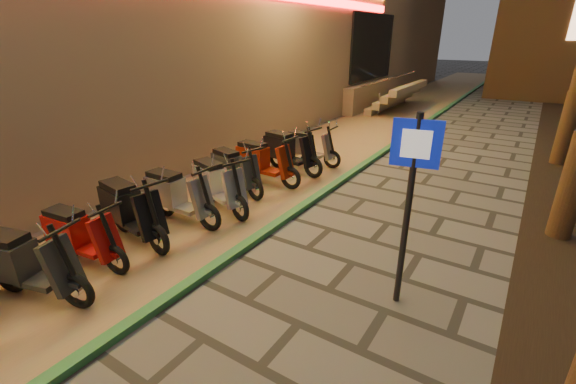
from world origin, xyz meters
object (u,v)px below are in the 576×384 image
Objects in this scene: scooter_10 at (233,169)px; scooter_13 at (307,147)px; scooter_11 at (262,161)px; pedestrian_sign at (411,187)px; scooter_7 at (129,209)px; scooter_6 at (79,235)px; scooter_12 at (287,150)px; scooter_8 at (176,195)px; scooter_9 at (216,183)px; scooter_5 at (24,264)px.

scooter_13 is (0.43, 2.66, -0.02)m from scooter_10.
pedestrian_sign is at bearing -31.09° from scooter_11.
scooter_7 is 1.09× the size of scooter_10.
scooter_12 is at bearing 79.83° from scooter_6.
scooter_8 is 4.48m from scooter_13.
scooter_10 is (-4.50, 1.91, -1.16)m from pedestrian_sign.
scooter_9 is 3.60m from scooter_13.
scooter_10 is (-0.21, 4.57, -0.02)m from scooter_5.
scooter_7 is 1.03× the size of scooter_11.
scooter_5 reaches higher than scooter_6.
scooter_6 is at bearing -170.16° from pedestrian_sign.
scooter_6 is at bearing -95.24° from scooter_13.
pedestrian_sign is 1.48× the size of scooter_8.
pedestrian_sign is at bearing 18.29° from scooter_7.
scooter_12 is (0.29, 1.85, 0.04)m from scooter_10.
pedestrian_sign is 1.60× the size of scooter_13.
scooter_6 is 0.92× the size of scooter_8.
scooter_13 is (0.47, 5.40, -0.06)m from scooter_7.
scooter_13 is (0.34, 4.46, -0.04)m from scooter_8.
scooter_6 is at bearing -76.31° from scooter_10.
scooter_6 is 5.54m from scooter_12.
scooter_7 is 0.95m from scooter_8.
scooter_9 is 1.04× the size of scooter_10.
scooter_9 is 2.78m from scooter_12.
scooter_9 is at bearing 72.09° from scooter_5.
scooter_10 is at bearing 126.33° from scooter_9.
scooter_12 is (-0.06, 2.78, 0.02)m from scooter_9.
scooter_12 is 1.14× the size of scooter_13.
scooter_7 is at bearing 178.83° from pedestrian_sign.
scooter_12 is (0.31, 5.53, 0.07)m from scooter_6.
pedestrian_sign is 4.75m from scooter_7.
scooter_11 is 1.10× the size of scooter_13.
scooter_13 is (0.20, 1.86, -0.05)m from scooter_11.
scooter_12 reaches higher than scooter_8.
scooter_8 is at bearing -84.97° from scooter_12.
scooter_5 is 0.98× the size of scooter_11.
pedestrian_sign reaches higher than scooter_12.
scooter_8 reaches higher than scooter_13.
scooter_5 is 7.23m from scooter_13.
scooter_11 is at bearing 85.72° from scooter_8.
pedestrian_sign is 5.19m from scooter_5.
scooter_7 is at bearing 84.20° from scooter_6.
scooter_11 is (0.27, 3.54, -0.01)m from scooter_7.
pedestrian_sign is 4.42m from scooter_9.
scooter_11 is 1.05m from scooter_12.
scooter_9 reaches higher than scooter_5.
scooter_8 is 0.98× the size of scooter_11.
scooter_13 is at bearing 72.45° from scooter_5.
scooter_11 is 1.88m from scooter_13.
scooter_12 is at bearing 126.77° from pedestrian_sign.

